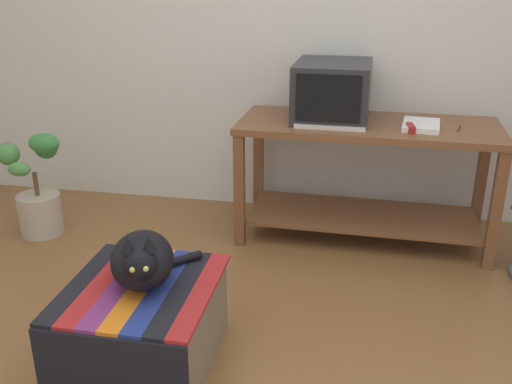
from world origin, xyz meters
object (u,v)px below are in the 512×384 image
at_px(tv_monitor, 332,91).
at_px(keyboard, 330,125).
at_px(cat, 142,260).
at_px(desk, 366,160).
at_px(book, 421,125).
at_px(potted_plant, 37,194).
at_px(stapler, 410,128).
at_px(ottoman_with_blanket, 143,324).

relative_size(tv_monitor, keyboard, 1.35).
xyz_separation_m(keyboard, cat, (-0.66, -1.26, -0.27)).
xyz_separation_m(desk, keyboard, (-0.21, -0.13, 0.24)).
bearing_deg(book, tv_monitor, 173.25).
bearing_deg(desk, potted_plant, -169.30).
height_order(book, stapler, stapler).
distance_m(book, ottoman_with_blanket, 1.89).
height_order(tv_monitor, keyboard, tv_monitor).
bearing_deg(cat, ottoman_with_blanket, -128.79).
height_order(keyboard, book, book).
bearing_deg(ottoman_with_blanket, stapler, 48.61).
relative_size(ottoman_with_blanket, cat, 1.43).
bearing_deg(stapler, cat, -138.83).
bearing_deg(potted_plant, stapler, 4.37).
xyz_separation_m(tv_monitor, keyboard, (0.01, -0.20, -0.15)).
distance_m(book, potted_plant, 2.36).
relative_size(keyboard, book, 1.44).
height_order(keyboard, ottoman_with_blanket, keyboard).
bearing_deg(stapler, ottoman_with_blanket, -138.50).
bearing_deg(stapler, desk, 139.59).
bearing_deg(keyboard, cat, -116.59).
relative_size(desk, tv_monitor, 2.82).
distance_m(desk, ottoman_with_blanket, 1.70).
distance_m(desk, book, 0.39).
xyz_separation_m(keyboard, ottoman_with_blanket, (-0.67, -1.28, -0.56)).
xyz_separation_m(book, potted_plant, (-2.29, -0.26, -0.48)).
height_order(potted_plant, stapler, stapler).
height_order(desk, book, book).
height_order(book, potted_plant, book).
distance_m(cat, stapler, 1.68).
bearing_deg(desk, cat, -120.67).
relative_size(keyboard, potted_plant, 0.61).
relative_size(cat, potted_plant, 0.72).
distance_m(keyboard, stapler, 0.44).
bearing_deg(desk, ottoman_with_blanket, -120.47).
height_order(desk, keyboard, keyboard).
distance_m(book, cat, 1.80).
height_order(keyboard, stapler, stapler).
bearing_deg(tv_monitor, ottoman_with_blanket, -112.56).
bearing_deg(keyboard, tv_monitor, 93.86).
bearing_deg(tv_monitor, cat, -112.63).
distance_m(tv_monitor, keyboard, 0.25).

